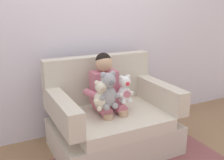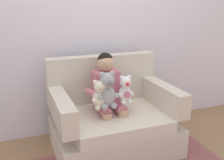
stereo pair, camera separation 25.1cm
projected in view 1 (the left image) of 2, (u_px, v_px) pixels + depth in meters
The scene contains 7 objects.
ground_plane at pixel (113, 149), 2.78m from camera, with size 8.00×8.00×0.00m, color #936D4C.
back_wall at pixel (88, 18), 2.96m from camera, with size 6.00×0.10×2.60m, color silver.
armchair at pixel (111, 121), 2.74m from camera, with size 1.20×0.86×0.93m.
seated_child at pixel (107, 91), 2.64m from camera, with size 0.45×0.39×0.82m.
plush_cream at pixel (101, 96), 2.42m from camera, with size 0.17×0.13×0.28m.
plush_white at pixel (125, 90), 2.58m from camera, with size 0.17×0.13×0.28m.
plush_grey at pixel (108, 91), 2.44m from camera, with size 0.21×0.17×0.35m.
Camera 1 is at (-1.13, -2.20, 1.47)m, focal length 42.73 mm.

